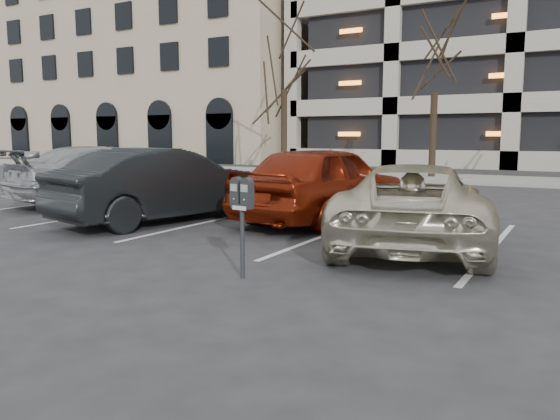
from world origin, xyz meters
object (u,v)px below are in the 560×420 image
object	(u,v)px
parking_meter	(242,203)
car_red	(325,183)
tree_a	(284,37)
car_dark	(163,185)
tree_b	(437,39)
suv_silver	(413,205)
car_silver	(109,175)

from	to	relation	value
parking_meter	car_red	world-z (taller)	car_red
tree_a	car_dark	xyz separation A→B (m)	(4.94, -14.09, -5.53)
tree_b	suv_silver	xyz separation A→B (m)	(3.20, -14.05, -4.99)
tree_a	car_dark	bearing A→B (deg)	-70.69
tree_b	car_red	world-z (taller)	tree_b
tree_b	car_red	xyz separation A→B (m)	(0.86, -12.40, -4.85)
tree_a	car_red	world-z (taller)	tree_a
car_red	parking_meter	bearing A→B (deg)	109.51
tree_b	car_silver	size ratio (longest dim) A/B	1.50
tree_b	car_dark	xyz separation A→B (m)	(-2.06, -14.09, -4.89)
tree_b	parking_meter	bearing A→B (deg)	-83.57
car_dark	car_silver	bearing A→B (deg)	-13.84
tree_a	car_silver	size ratio (longest dim) A/B	1.66
suv_silver	car_red	distance (m)	2.87
car_dark	parking_meter	bearing A→B (deg)	155.66
suv_silver	car_dark	distance (m)	5.27
parking_meter	suv_silver	xyz separation A→B (m)	(1.27, 3.11, -0.29)
parking_meter	car_red	size ratio (longest dim) A/B	0.26
parking_meter	car_dark	size ratio (longest dim) A/B	0.27
tree_b	car_dark	distance (m)	15.06
tree_a	tree_b	size ratio (longest dim) A/B	1.11
car_dark	car_silver	world-z (taller)	car_dark
parking_meter	suv_silver	bearing A→B (deg)	75.19
tree_b	parking_meter	xyz separation A→B (m)	(1.93, -17.16, -4.70)
tree_a	tree_b	xyz separation A→B (m)	(7.00, 0.00, -0.64)
parking_meter	car_silver	world-z (taller)	car_silver
parking_meter	suv_silver	world-z (taller)	suv_silver
parking_meter	car_red	bearing A→B (deg)	110.08
car_red	car_dark	distance (m)	3.38
tree_a	parking_meter	distance (m)	20.07
parking_meter	tree_a	bearing A→B (deg)	124.89
tree_a	tree_b	world-z (taller)	tree_a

